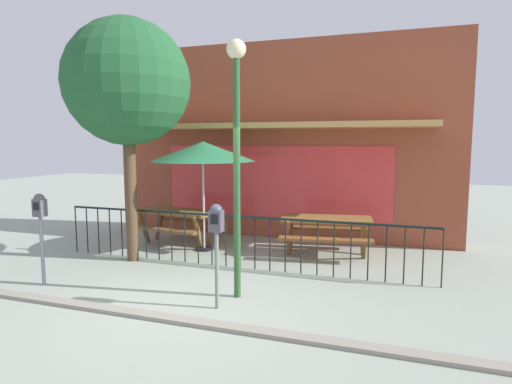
{
  "coord_description": "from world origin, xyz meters",
  "views": [
    {
      "loc": [
        2.89,
        -5.38,
        2.3
      ],
      "look_at": [
        0.31,
        2.21,
        1.36
      ],
      "focal_mm": 30.27,
      "sensor_mm": 36.0,
      "label": 1
    }
  ],
  "objects_px": {
    "picnic_table_right": "(326,225)",
    "street_tree": "(127,83)",
    "parking_meter_near": "(216,228)",
    "parking_meter_far": "(40,215)",
    "street_lamp": "(237,131)",
    "picnic_table_left": "(178,217)",
    "patio_umbrella": "(203,152)"
  },
  "relations": [
    {
      "from": "picnic_table_right",
      "to": "patio_umbrella",
      "type": "relative_size",
      "value": 0.86
    },
    {
      "from": "parking_meter_near",
      "to": "street_tree",
      "type": "height_order",
      "value": "street_tree"
    },
    {
      "from": "parking_meter_near",
      "to": "street_lamp",
      "type": "relative_size",
      "value": 0.39
    },
    {
      "from": "parking_meter_far",
      "to": "street_tree",
      "type": "xyz_separation_m",
      "value": [
        0.49,
        1.72,
        2.22
      ]
    },
    {
      "from": "parking_meter_far",
      "to": "street_lamp",
      "type": "bearing_deg",
      "value": 9.47
    },
    {
      "from": "parking_meter_near",
      "to": "street_tree",
      "type": "relative_size",
      "value": 0.32
    },
    {
      "from": "parking_meter_far",
      "to": "street_tree",
      "type": "distance_m",
      "value": 2.86
    },
    {
      "from": "patio_umbrella",
      "to": "parking_meter_near",
      "type": "relative_size",
      "value": 1.57
    },
    {
      "from": "picnic_table_right",
      "to": "parking_meter_near",
      "type": "bearing_deg",
      "value": -105.91
    },
    {
      "from": "street_tree",
      "to": "patio_umbrella",
      "type": "bearing_deg",
      "value": 50.38
    },
    {
      "from": "parking_meter_near",
      "to": "parking_meter_far",
      "type": "height_order",
      "value": "parking_meter_far"
    },
    {
      "from": "picnic_table_left",
      "to": "patio_umbrella",
      "type": "height_order",
      "value": "patio_umbrella"
    },
    {
      "from": "parking_meter_near",
      "to": "patio_umbrella",
      "type": "bearing_deg",
      "value": 118.72
    },
    {
      "from": "parking_meter_near",
      "to": "picnic_table_left",
      "type": "bearing_deg",
      "value": 126.72
    },
    {
      "from": "parking_meter_near",
      "to": "street_lamp",
      "type": "xyz_separation_m",
      "value": [
        0.1,
        0.51,
        1.32
      ]
    },
    {
      "from": "picnic_table_left",
      "to": "street_lamp",
      "type": "height_order",
      "value": "street_lamp"
    },
    {
      "from": "picnic_table_right",
      "to": "parking_meter_far",
      "type": "height_order",
      "value": "parking_meter_far"
    },
    {
      "from": "street_tree",
      "to": "picnic_table_left",
      "type": "bearing_deg",
      "value": 82.82
    },
    {
      "from": "parking_meter_far",
      "to": "street_lamp",
      "type": "height_order",
      "value": "street_lamp"
    },
    {
      "from": "picnic_table_left",
      "to": "parking_meter_near",
      "type": "relative_size",
      "value": 1.35
    },
    {
      "from": "picnic_table_right",
      "to": "parking_meter_far",
      "type": "bearing_deg",
      "value": -140.14
    },
    {
      "from": "picnic_table_right",
      "to": "street_tree",
      "type": "xyz_separation_m",
      "value": [
        -3.49,
        -1.6,
        2.76
      ]
    },
    {
      "from": "street_tree",
      "to": "street_lamp",
      "type": "bearing_deg",
      "value": -24.38
    },
    {
      "from": "patio_umbrella",
      "to": "street_lamp",
      "type": "relative_size",
      "value": 0.62
    },
    {
      "from": "picnic_table_left",
      "to": "parking_meter_far",
      "type": "relative_size",
      "value": 1.33
    },
    {
      "from": "street_lamp",
      "to": "picnic_table_right",
      "type": "bearing_deg",
      "value": 73.25
    },
    {
      "from": "parking_meter_far",
      "to": "street_lamp",
      "type": "xyz_separation_m",
      "value": [
        3.14,
        0.52,
        1.3
      ]
    },
    {
      "from": "picnic_table_right",
      "to": "street_tree",
      "type": "relative_size",
      "value": 0.43
    },
    {
      "from": "picnic_table_left",
      "to": "parking_meter_near",
      "type": "xyz_separation_m",
      "value": [
        2.36,
        -3.17,
        0.52
      ]
    },
    {
      "from": "picnic_table_left",
      "to": "parking_meter_far",
      "type": "xyz_separation_m",
      "value": [
        -0.67,
        -3.18,
        0.54
      ]
    },
    {
      "from": "picnic_table_right",
      "to": "street_lamp",
      "type": "bearing_deg",
      "value": -106.75
    },
    {
      "from": "picnic_table_left",
      "to": "street_tree",
      "type": "height_order",
      "value": "street_tree"
    }
  ]
}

